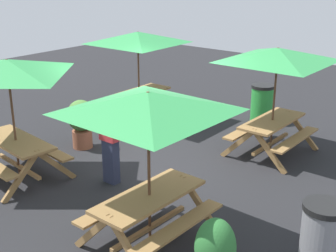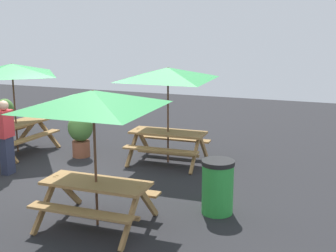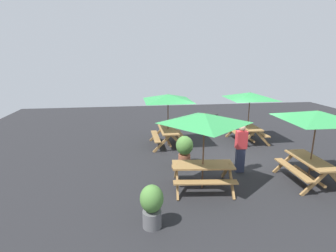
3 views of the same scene
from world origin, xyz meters
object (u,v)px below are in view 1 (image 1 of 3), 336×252
(trash_bin_green, at_px, (262,103))
(person_standing, at_px, (110,138))
(picnic_table_2, at_px, (277,63))
(potted_plant_2, at_px, (81,121))
(picnic_table_1, at_px, (148,114))
(picnic_table_0, at_px, (138,44))
(picnic_table_3, at_px, (8,76))
(trash_bin_gray, at_px, (322,237))

(trash_bin_green, xyz_separation_m, person_standing, (4.94, -0.50, 0.39))
(picnic_table_2, distance_m, potted_plant_2, 4.37)
(picnic_table_2, height_order, trash_bin_green, picnic_table_2)
(picnic_table_1, height_order, potted_plant_2, picnic_table_1)
(picnic_table_0, height_order, trash_bin_green, picnic_table_0)
(picnic_table_2, relative_size, picnic_table_3, 1.21)
(trash_bin_green, xyz_separation_m, potted_plant_2, (4.10, -2.26, 0.13))
(picnic_table_2, height_order, person_standing, picnic_table_2)
(potted_plant_2, bearing_deg, trash_bin_green, 151.16)
(picnic_table_1, distance_m, trash_bin_green, 6.30)
(picnic_table_0, xyz_separation_m, trash_bin_green, (-1.87, 2.56, -1.49))
(picnic_table_3, xyz_separation_m, person_standing, (-0.95, 1.57, -1.10))
(picnic_table_1, relative_size, picnic_table_3, 1.21)
(picnic_table_2, relative_size, potted_plant_2, 2.58)
(picnic_table_0, distance_m, picnic_table_3, 4.05)
(trash_bin_gray, height_order, potted_plant_2, potted_plant_2)
(picnic_table_2, height_order, trash_bin_gray, picnic_table_2)
(picnic_table_1, xyz_separation_m, potted_plant_2, (-1.87, -3.61, -1.36))
(picnic_table_0, bearing_deg, potted_plant_2, 6.66)
(picnic_table_1, bearing_deg, potted_plant_2, -116.09)
(picnic_table_0, bearing_deg, picnic_table_1, 42.66)
(picnic_table_1, bearing_deg, person_standing, -117.92)
(trash_bin_gray, bearing_deg, picnic_table_1, -67.68)
(potted_plant_2, bearing_deg, picnic_table_3, 6.25)
(picnic_table_1, xyz_separation_m, trash_bin_green, (-5.97, -1.35, -1.49))
(picnic_table_3, bearing_deg, potted_plant_2, 102.63)
(picnic_table_3, bearing_deg, picnic_table_0, 103.40)
(picnic_table_0, height_order, potted_plant_2, picnic_table_0)
(picnic_table_1, xyz_separation_m, picnic_table_2, (-4.19, -0.17, 0.00))
(picnic_table_2, bearing_deg, picnic_table_1, 2.53)
(trash_bin_green, bearing_deg, potted_plant_2, -28.84)
(picnic_table_0, xyz_separation_m, picnic_table_2, (-0.09, 3.74, 0.00))
(trash_bin_gray, bearing_deg, trash_bin_green, -144.74)
(picnic_table_3, distance_m, potted_plant_2, 2.26)
(picnic_table_2, relative_size, trash_bin_green, 2.89)
(potted_plant_2, relative_size, person_standing, 0.66)
(trash_bin_gray, relative_size, potted_plant_2, 0.90)
(picnic_table_2, xyz_separation_m, person_standing, (3.16, -1.68, -1.10))
(trash_bin_gray, bearing_deg, picnic_table_3, -81.62)
(picnic_table_0, xyz_separation_m, picnic_table_3, (4.02, 0.49, 0.00))
(picnic_table_2, relative_size, person_standing, 1.69)
(picnic_table_1, height_order, trash_bin_gray, picnic_table_1)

